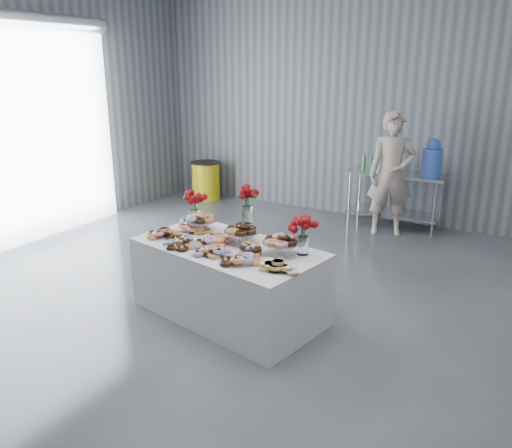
{
  "coord_description": "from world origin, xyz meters",
  "views": [
    {
      "loc": [
        2.38,
        -3.53,
        2.46
      ],
      "look_at": [
        -0.05,
        0.67,
        0.92
      ],
      "focal_mm": 35.0,
      "sensor_mm": 36.0,
      "label": 1
    }
  ],
  "objects_px": {
    "person": "(391,174)",
    "trash_barrel": "(206,181)",
    "prep_table": "(395,190)",
    "water_jug": "(432,159)",
    "display_table": "(228,281)"
  },
  "relations": [
    {
      "from": "prep_table",
      "to": "person",
      "type": "height_order",
      "value": "person"
    },
    {
      "from": "display_table",
      "to": "prep_table",
      "type": "height_order",
      "value": "prep_table"
    },
    {
      "from": "person",
      "to": "trash_barrel",
      "type": "distance_m",
      "value": 3.67
    },
    {
      "from": "display_table",
      "to": "prep_table",
      "type": "distance_m",
      "value": 3.8
    },
    {
      "from": "water_jug",
      "to": "trash_barrel",
      "type": "relative_size",
      "value": 0.77
    },
    {
      "from": "water_jug",
      "to": "trash_barrel",
      "type": "distance_m",
      "value": 4.19
    },
    {
      "from": "person",
      "to": "trash_barrel",
      "type": "relative_size",
      "value": 2.55
    },
    {
      "from": "trash_barrel",
      "to": "prep_table",
      "type": "bearing_deg",
      "value": 0.0
    },
    {
      "from": "display_table",
      "to": "person",
      "type": "height_order",
      "value": "person"
    },
    {
      "from": "prep_table",
      "to": "person",
      "type": "distance_m",
      "value": 0.44
    },
    {
      "from": "person",
      "to": "water_jug",
      "type": "bearing_deg",
      "value": 10.85
    },
    {
      "from": "display_table",
      "to": "water_jug",
      "type": "distance_m",
      "value": 3.99
    },
    {
      "from": "prep_table",
      "to": "trash_barrel",
      "type": "distance_m",
      "value": 3.63
    },
    {
      "from": "person",
      "to": "prep_table",
      "type": "bearing_deg",
      "value": 68.38
    },
    {
      "from": "prep_table",
      "to": "display_table",
      "type": "bearing_deg",
      "value": -100.29
    }
  ]
}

